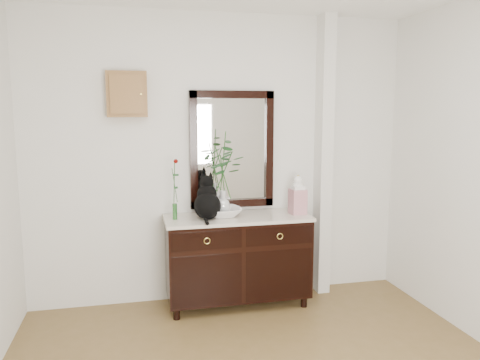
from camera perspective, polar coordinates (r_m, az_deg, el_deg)
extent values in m
cube|color=silver|center=(4.43, -2.28, 2.53)|extent=(3.60, 0.04, 2.70)
cube|color=silver|center=(4.65, 10.13, 2.68)|extent=(0.12, 0.20, 2.70)
cube|color=black|center=(4.40, -0.30, -9.39)|extent=(1.30, 0.50, 0.82)
cube|color=beige|center=(4.29, -0.30, -4.63)|extent=(1.33, 0.52, 0.03)
cube|color=black|center=(4.43, -0.98, 3.70)|extent=(0.80, 0.06, 1.10)
cube|color=white|center=(4.44, -1.02, 3.72)|extent=(0.66, 0.01, 0.96)
cube|color=brown|center=(4.29, -13.63, 10.13)|extent=(0.35, 0.10, 0.40)
imported|color=white|center=(4.28, -2.09, -3.93)|extent=(0.36, 0.36, 0.08)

